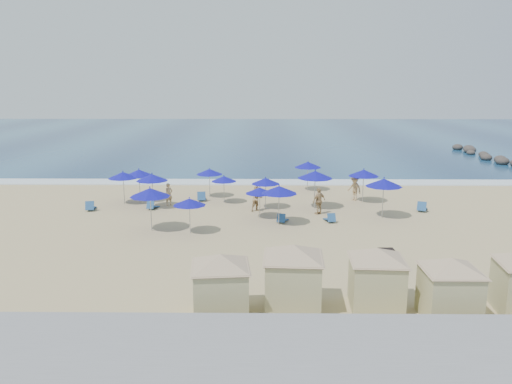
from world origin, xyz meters
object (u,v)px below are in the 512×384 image
umbrella_11 (384,183)px  beachgoer_3 (354,188)px  trash_bin (387,257)px  umbrella_5 (224,179)px  umbrella_2 (123,175)px  umbrella_7 (266,181)px  cabana_3 (450,281)px  rock_jetty (507,162)px  umbrella_3 (150,192)px  umbrella_13 (189,202)px  cabana_2 (377,270)px  umbrella_8 (315,175)px  umbrella_0 (139,173)px  umbrella_1 (152,177)px  umbrella_6 (279,190)px  cabana_1 (293,269)px  umbrella_10 (364,173)px  beachgoer_0 (169,194)px  umbrella_4 (209,172)px  umbrella_9 (308,165)px  umbrella_12 (260,191)px  beachgoer_2 (319,201)px  beachgoer_1 (257,199)px  cabana_0 (221,277)px

umbrella_11 → beachgoer_3: (-0.91, 4.89, -1.37)m
trash_bin → umbrella_5: size_ratio=0.36×
umbrella_2 → trash_bin: bearing=-37.6°
umbrella_5 → umbrella_7: umbrella_7 is taller
cabana_3 → rock_jetty: bearing=61.6°
umbrella_3 → umbrella_13: size_ratio=1.24×
rock_jetty → cabana_2: (-21.28, -33.96, 1.13)m
rock_jetty → umbrella_3: 40.02m
umbrella_13 → beachgoer_3: 13.77m
cabana_3 → umbrella_3: size_ratio=1.54×
umbrella_7 → umbrella_13: (-4.34, -5.85, -0.08)m
umbrella_8 → umbrella_0: bearing=171.0°
umbrella_1 → umbrella_5: umbrella_1 is taller
cabana_3 → beachgoer_3: size_ratio=2.22×
umbrella_6 → umbrella_1: bearing=154.5°
cabana_1 → umbrella_7: (-0.92, 15.55, 0.32)m
umbrella_2 → umbrella_10: size_ratio=0.96×
umbrella_11 → umbrella_8: bearing=149.7°
cabana_3 → cabana_1: bearing=172.1°
trash_bin → umbrella_0: bearing=137.3°
rock_jetty → umbrella_7: size_ratio=12.03×
umbrella_10 → umbrella_11: 4.27m
umbrella_10 → trash_bin: bearing=-96.2°
umbrella_3 → beachgoer_0: (-0.10, 6.19, -1.50)m
trash_bin → umbrella_5: (-8.59, 12.37, 1.41)m
umbrella_7 → umbrella_0: bearing=167.5°
umbrella_4 → umbrella_11: umbrella_11 is taller
umbrella_3 → umbrella_5: bearing=61.8°
beachgoer_3 → umbrella_10: bearing=-0.5°
umbrella_2 → beachgoer_3: bearing=4.5°
umbrella_3 → umbrella_9: 15.11m
umbrella_2 → umbrella_12: (9.66, -3.81, -0.27)m
rock_jetty → umbrella_8: bearing=-140.0°
umbrella_10 → beachgoer_2: umbrella_10 is taller
umbrella_7 → rock_jetty: bearing=36.2°
umbrella_6 → umbrella_9: 10.26m
umbrella_7 → beachgoer_1: umbrella_7 is taller
cabana_2 → umbrella_5: 18.38m
cabana_0 → umbrella_12: bearing=84.3°
trash_bin → umbrella_11: umbrella_11 is taller
rock_jetty → trash_bin: size_ratio=36.61×
beachgoer_2 → beachgoer_3: beachgoer_3 is taller
umbrella_0 → umbrella_5: size_ratio=1.19×
umbrella_10 → umbrella_13: (-11.36, -7.77, -0.31)m
cabana_3 → umbrella_12: (-6.89, 13.77, 0.35)m
cabana_0 → umbrella_8: size_ratio=1.54×
cabana_1 → umbrella_12: cabana_1 is taller
rock_jetty → umbrella_2: umbrella_2 is taller
cabana_2 → umbrella_5: cabana_2 is taller
umbrella_6 → umbrella_8: bearing=57.6°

